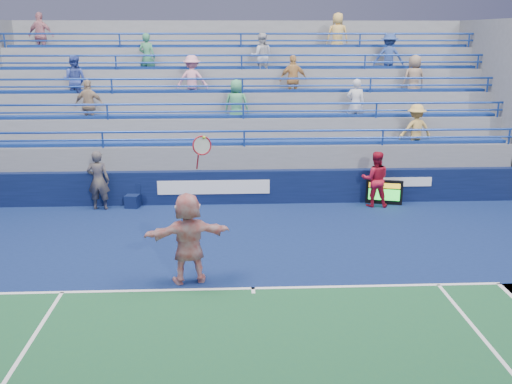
{
  "coord_description": "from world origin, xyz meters",
  "views": [
    {
      "loc": [
        -0.47,
        -11.36,
        5.39
      ],
      "look_at": [
        0.18,
        2.5,
        1.5
      ],
      "focal_mm": 40.0,
      "sensor_mm": 36.0,
      "label": 1
    }
  ],
  "objects_px": {
    "line_judge": "(98,180)",
    "ball_girl": "(375,179)",
    "serve_speed_board": "(384,192)",
    "judge_chair": "(133,200)",
    "tennis_player": "(188,238)"
  },
  "relations": [
    {
      "from": "tennis_player",
      "to": "serve_speed_board",
      "type": "bearing_deg",
      "value": 43.98
    },
    {
      "from": "tennis_player",
      "to": "line_judge",
      "type": "relative_size",
      "value": 1.75
    },
    {
      "from": "serve_speed_board",
      "to": "line_judge",
      "type": "distance_m",
      "value": 9.11
    },
    {
      "from": "judge_chair",
      "to": "tennis_player",
      "type": "bearing_deg",
      "value": -69.23
    },
    {
      "from": "tennis_player",
      "to": "ball_girl",
      "type": "relative_size",
      "value": 1.85
    },
    {
      "from": "tennis_player",
      "to": "judge_chair",
      "type": "bearing_deg",
      "value": 110.77
    },
    {
      "from": "serve_speed_board",
      "to": "judge_chair",
      "type": "height_order",
      "value": "serve_speed_board"
    },
    {
      "from": "serve_speed_board",
      "to": "ball_girl",
      "type": "bearing_deg",
      "value": -151.99
    },
    {
      "from": "serve_speed_board",
      "to": "judge_chair",
      "type": "xyz_separation_m",
      "value": [
        -8.09,
        0.04,
        -0.17
      ]
    },
    {
      "from": "serve_speed_board",
      "to": "line_judge",
      "type": "height_order",
      "value": "line_judge"
    },
    {
      "from": "serve_speed_board",
      "to": "line_judge",
      "type": "xyz_separation_m",
      "value": [
        -9.09,
        -0.13,
        0.54
      ]
    },
    {
      "from": "serve_speed_board",
      "to": "tennis_player",
      "type": "bearing_deg",
      "value": -136.02
    },
    {
      "from": "judge_chair",
      "to": "ball_girl",
      "type": "height_order",
      "value": "ball_girl"
    },
    {
      "from": "serve_speed_board",
      "to": "judge_chair",
      "type": "relative_size",
      "value": 1.55
    },
    {
      "from": "line_judge",
      "to": "ball_girl",
      "type": "bearing_deg",
      "value": -177.13
    }
  ]
}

